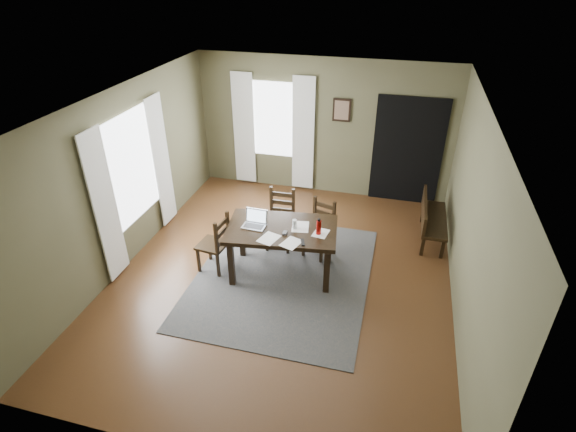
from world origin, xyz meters
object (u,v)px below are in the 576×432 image
(bench, at_px, (430,217))
(chair_back_right, at_px, (319,229))
(water_bottle, at_px, (319,227))
(laptop, at_px, (255,221))
(chair_end, at_px, (215,244))
(dining_table, at_px, (282,234))
(chair_back_left, at_px, (280,220))

(bench, bearing_deg, chair_back_right, 117.72)
(water_bottle, bearing_deg, laptop, 179.89)
(chair_end, bearing_deg, dining_table, 106.35)
(dining_table, relative_size, laptop, 4.96)
(dining_table, distance_m, chair_end, 1.05)
(bench, bearing_deg, dining_table, 125.81)
(chair_back_left, height_order, water_bottle, water_bottle)
(chair_back_left, bearing_deg, chair_back_right, -8.51)
(dining_table, xyz_separation_m, bench, (2.19, 1.58, -0.29))
(chair_end, xyz_separation_m, laptop, (0.60, 0.15, 0.40))
(chair_end, distance_m, laptop, 0.74)
(dining_table, height_order, bench, dining_table)
(dining_table, xyz_separation_m, water_bottle, (0.55, -0.02, 0.22))
(dining_table, bearing_deg, bench, 28.36)
(water_bottle, bearing_deg, bench, 44.43)
(laptop, bearing_deg, chair_back_left, 79.34)
(chair_end, distance_m, chair_back_right, 1.68)
(laptop, xyz_separation_m, water_bottle, (0.96, -0.00, 0.06))
(laptop, bearing_deg, chair_end, -163.98)
(laptop, height_order, water_bottle, water_bottle)
(bench, xyz_separation_m, water_bottle, (-1.64, -1.60, 0.50))
(chair_back_right, xyz_separation_m, water_bottle, (0.11, -0.69, 0.47))
(chair_back_right, xyz_separation_m, laptop, (-0.85, -0.69, 0.42))
(bench, bearing_deg, chair_back_left, 109.16)
(chair_end, relative_size, bench, 0.75)
(water_bottle, bearing_deg, dining_table, 177.51)
(dining_table, xyz_separation_m, chair_back_left, (-0.23, 0.74, -0.23))
(chair_back_right, relative_size, water_bottle, 3.71)
(chair_back_left, xyz_separation_m, chair_back_right, (0.68, -0.08, -0.03))
(dining_table, bearing_deg, chair_back_left, 99.76)
(chair_back_left, distance_m, water_bottle, 1.18)
(chair_back_left, height_order, laptop, laptop)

